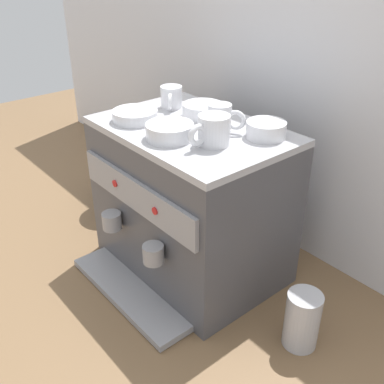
{
  "coord_description": "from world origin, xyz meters",
  "views": [
    {
      "loc": [
        0.89,
        -0.75,
        0.91
      ],
      "look_at": [
        0.0,
        0.0,
        0.26
      ],
      "focal_mm": 42.66,
      "sensor_mm": 36.0,
      "label": 1
    }
  ],
  "objects": [
    {
      "name": "ground_plane",
      "position": [
        0.0,
        0.0,
        0.0
      ],
      "size": [
        4.0,
        4.0,
        0.0
      ],
      "primitive_type": "plane",
      "color": "brown"
    },
    {
      "name": "ceramic_bowl_1",
      "position": [
        -0.14,
        -0.09,
        0.48
      ],
      "size": [
        0.13,
        0.13,
        0.03
      ],
      "color": "white",
      "rests_on": "espresso_machine"
    },
    {
      "name": "ceramic_bowl_2",
      "position": [
        0.17,
        0.1,
        0.48
      ],
      "size": [
        0.1,
        0.1,
        0.04
      ],
      "color": "white",
      "rests_on": "espresso_machine"
    },
    {
      "name": "ceramic_bowl_3",
      "position": [
        -0.05,
        0.08,
        0.48
      ],
      "size": [
        0.12,
        0.12,
        0.04
      ],
      "color": "white",
      "rests_on": "espresso_machine"
    },
    {
      "name": "tiled_backsplash_wall",
      "position": [
        0.0,
        0.35,
        0.46
      ],
      "size": [
        2.8,
        0.03,
        0.91
      ],
      "primitive_type": "cube",
      "color": "silver",
      "rests_on": "ground_plane"
    },
    {
      "name": "ceramic_cup_1",
      "position": [
        -0.17,
        0.06,
        0.49
      ],
      "size": [
        0.09,
        0.08,
        0.06
      ],
      "color": "white",
      "rests_on": "espresso_machine"
    },
    {
      "name": "espresso_machine",
      "position": [
        0.0,
        -0.0,
        0.23
      ],
      "size": [
        0.54,
        0.48,
        0.46
      ],
      "color": "#4C4C51",
      "rests_on": "ground_plane"
    },
    {
      "name": "ceramic_bowl_0",
      "position": [
        0.02,
        -0.09,
        0.48
      ],
      "size": [
        0.12,
        0.12,
        0.04
      ],
      "color": "white",
      "rests_on": "espresso_machine"
    },
    {
      "name": "milk_pitcher",
      "position": [
        0.43,
        0.0,
        0.08
      ],
      "size": [
        0.09,
        0.09,
        0.16
      ],
      "primitive_type": "cylinder",
      "color": "#B7B7BC",
      "rests_on": "ground_plane"
    },
    {
      "name": "coffee_grinder",
      "position": [
        -0.46,
        0.06,
        0.19
      ],
      "size": [
        0.18,
        0.18,
        0.39
      ],
      "color": "black",
      "rests_on": "ground_plane"
    },
    {
      "name": "ceramic_cup_0",
      "position": [
        0.07,
        0.04,
        0.5
      ],
      "size": [
        0.09,
        0.07,
        0.07
      ],
      "color": "white",
      "rests_on": "espresso_machine"
    },
    {
      "name": "ceramic_cup_2",
      "position": [
        0.12,
        -0.04,
        0.5
      ],
      "size": [
        0.08,
        0.12,
        0.08
      ],
      "color": "white",
      "rests_on": "espresso_machine"
    }
  ]
}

